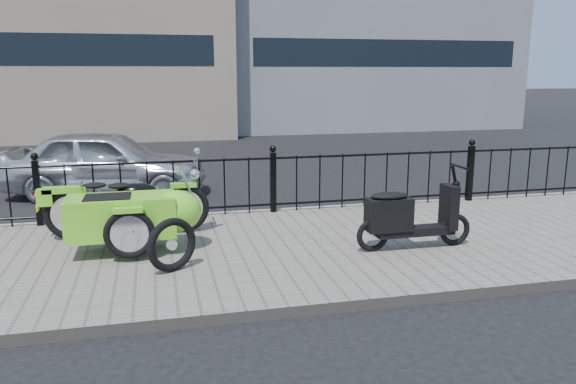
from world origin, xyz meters
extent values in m
plane|color=black|center=(0.00, 0.00, 0.00)|extent=(120.00, 120.00, 0.00)
cube|color=#6E655D|center=(0.00, -0.50, 0.06)|extent=(30.00, 3.80, 0.12)
cube|color=gray|center=(0.00, 1.44, 0.06)|extent=(30.00, 0.10, 0.12)
cylinder|color=black|center=(0.00, 1.30, 0.99)|extent=(14.00, 0.04, 0.04)
cylinder|color=black|center=(0.00, 1.30, 0.24)|extent=(14.00, 0.04, 0.04)
cube|color=black|center=(-3.50, 1.30, 0.60)|extent=(0.09, 0.09, 0.96)
sphere|color=black|center=(-3.50, 1.30, 1.14)|extent=(0.11, 0.11, 0.11)
cube|color=black|center=(0.00, 1.30, 0.60)|extent=(0.09, 0.09, 0.96)
sphere|color=black|center=(0.00, 1.30, 1.14)|extent=(0.11, 0.11, 0.11)
cube|color=black|center=(3.50, 1.30, 0.60)|extent=(0.09, 0.09, 0.96)
sphere|color=black|center=(3.50, 1.30, 1.14)|extent=(0.11, 0.11, 0.11)
cube|color=black|center=(-6.00, 12.02, 3.00)|extent=(12.50, 0.06, 1.00)
cube|color=black|center=(7.00, 13.02, 3.00)|extent=(10.50, 0.06, 1.00)
torus|color=black|center=(-1.45, 0.44, 0.46)|extent=(0.69, 0.09, 0.69)
torus|color=black|center=(-2.95, 0.44, 0.46)|extent=(0.69, 0.09, 0.69)
torus|color=black|center=(-2.15, -0.70, 0.46)|extent=(0.60, 0.08, 0.60)
cube|color=gray|center=(-2.20, 0.44, 0.48)|extent=(0.34, 0.22, 0.24)
cylinder|color=black|center=(-2.20, 0.44, 0.41)|extent=(1.40, 0.04, 0.04)
ellipsoid|color=black|center=(-2.08, 0.44, 0.72)|extent=(0.54, 0.29, 0.26)
cylinder|color=silver|center=(-1.27, 0.44, 1.08)|extent=(0.03, 0.56, 0.03)
cylinder|color=silver|center=(-1.39, 0.44, 0.77)|extent=(0.25, 0.04, 0.59)
sphere|color=silver|center=(-1.29, 0.44, 0.95)|extent=(0.15, 0.15, 0.15)
cube|color=#74E026|center=(-1.45, 0.44, 0.79)|extent=(0.36, 0.12, 0.06)
cube|color=#74E026|center=(-3.00, 0.44, 0.80)|extent=(0.55, 0.16, 0.08)
ellipsoid|color=black|center=(-2.30, 0.44, 0.82)|extent=(0.31, 0.22, 0.08)
ellipsoid|color=black|center=(-2.62, 0.44, 0.84)|extent=(0.31, 0.22, 0.08)
sphere|color=red|center=(-3.35, 0.44, 0.74)|extent=(0.07, 0.07, 0.07)
cube|color=yellow|center=(-3.37, 0.54, 0.56)|extent=(0.02, 0.14, 0.10)
cube|color=#74E026|center=(-2.25, -0.31, 0.59)|extent=(1.30, 0.62, 0.50)
ellipsoid|color=#74E026|center=(-1.60, -0.31, 0.61)|extent=(0.65, 0.60, 0.54)
cube|color=black|center=(-2.40, -0.31, 0.82)|extent=(0.55, 0.43, 0.06)
cube|color=#74E026|center=(-2.15, -0.70, 0.76)|extent=(0.34, 0.11, 0.06)
torus|color=black|center=(1.93, -0.98, 0.33)|extent=(0.42, 0.07, 0.42)
torus|color=black|center=(0.79, -0.98, 0.33)|extent=(0.42, 0.07, 0.42)
cube|color=black|center=(1.36, -0.98, 0.35)|extent=(1.03, 0.23, 0.10)
cube|color=black|center=(1.00, -0.98, 0.59)|extent=(0.57, 0.27, 0.41)
ellipsoid|color=black|center=(1.00, -0.98, 0.82)|extent=(0.48, 0.24, 0.09)
cube|color=black|center=(1.83, -0.98, 0.64)|extent=(0.12, 0.31, 0.57)
cylinder|color=black|center=(1.90, -0.98, 0.95)|extent=(0.16, 0.04, 0.46)
cylinder|color=black|center=(1.94, -0.98, 1.15)|extent=(0.03, 0.45, 0.03)
torus|color=black|center=(-1.68, -1.13, 0.43)|extent=(0.58, 0.39, 0.62)
imported|color=silver|center=(-2.73, 3.75, 0.64)|extent=(3.96, 2.23, 1.27)
camera|label=1|loc=(-1.80, -7.30, 2.34)|focal=35.00mm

